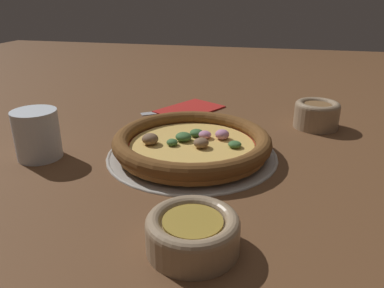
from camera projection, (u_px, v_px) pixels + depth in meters
name	position (u px, v px, depth m)	size (l,w,h in m)	color
ground_plane	(192.00, 155.00, 0.72)	(3.00, 3.00, 0.00)	brown
pizza_tray	(192.00, 153.00, 0.72)	(0.33, 0.33, 0.01)	#B7B2A8
pizza	(192.00, 143.00, 0.71)	(0.30, 0.30, 0.04)	#A86B33
bowl_near	(193.00, 231.00, 0.45)	(0.11, 0.11, 0.05)	#9E8466
bowl_far	(317.00, 114.00, 0.86)	(0.10, 0.10, 0.06)	#9E8466
drinking_cup	(37.00, 134.00, 0.69)	(0.08, 0.08, 0.09)	silver
napkin	(190.00, 109.00, 0.99)	(0.20, 0.18, 0.01)	#B2231E
fork	(170.00, 111.00, 0.98)	(0.11, 0.15, 0.00)	#B7B7BC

